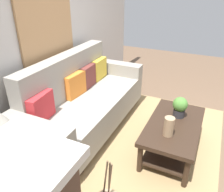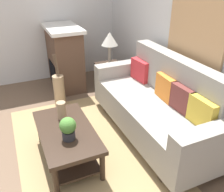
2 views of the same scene
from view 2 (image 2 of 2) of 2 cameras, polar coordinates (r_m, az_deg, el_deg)
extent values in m
plane|color=brown|center=(3.12, -14.36, -14.84)|extent=(9.14, 9.14, 0.00)
cube|color=silver|center=(3.30, 19.93, 13.63)|extent=(5.14, 0.10, 2.70)
cube|color=silver|center=(5.04, -16.67, 18.55)|extent=(0.10, 4.96, 2.70)
cube|color=#A38456|center=(3.19, -5.35, -12.66)|extent=(2.75, 1.71, 0.01)
cube|color=gray|center=(3.34, 9.33, -4.19)|extent=(1.78, 0.84, 0.40)
cube|color=gray|center=(3.29, 14.69, 4.20)|extent=(1.78, 0.20, 0.56)
cube|color=gray|center=(4.05, 1.96, 3.77)|extent=(0.20, 0.84, 0.60)
cube|color=gray|center=(2.68, 21.11, -12.46)|extent=(0.20, 0.84, 0.60)
cube|color=#332319|center=(4.05, 3.10, -1.94)|extent=(0.08, 0.74, 0.12)
cube|color=#332319|center=(3.01, 17.26, -15.63)|extent=(0.08, 0.74, 0.12)
cube|color=red|center=(3.78, 6.70, 6.06)|extent=(0.37, 0.16, 0.32)
cube|color=orange|center=(3.26, 12.61, 1.93)|extent=(0.37, 0.14, 0.32)
cube|color=brown|center=(3.03, 16.27, -0.64)|extent=(0.37, 0.14, 0.32)
cube|color=gold|center=(2.82, 20.51, -3.62)|extent=(0.36, 0.12, 0.32)
cube|color=#332319|center=(2.87, -10.74, -8.12)|extent=(1.10, 0.60, 0.05)
cube|color=#332319|center=(3.05, -10.26, -12.47)|extent=(0.98, 0.50, 0.02)
cylinder|color=#332319|center=(3.37, -16.65, -7.41)|extent=(0.06, 0.06, 0.38)
cylinder|color=#332319|center=(2.62, -13.08, -19.01)|extent=(0.06, 0.06, 0.38)
cylinder|color=#332319|center=(3.43, -8.42, -5.68)|extent=(0.06, 0.06, 0.38)
cylinder|color=#332319|center=(2.70, -2.27, -16.30)|extent=(0.06, 0.06, 0.38)
cylinder|color=tan|center=(3.01, -11.76, -3.31)|extent=(0.11, 0.11, 0.22)
cylinder|color=#2D2D33|center=(2.68, -10.14, -8.97)|extent=(0.14, 0.14, 0.10)
sphere|color=#4C8535|center=(2.61, -10.37, -6.83)|extent=(0.18, 0.18, 0.18)
cube|color=#332319|center=(4.43, -0.52, 4.01)|extent=(0.44, 0.44, 0.56)
cylinder|color=gray|center=(4.32, -0.54, 7.53)|extent=(0.16, 0.16, 0.02)
cylinder|color=gray|center=(4.27, -0.55, 9.61)|extent=(0.05, 0.05, 0.35)
cone|color=beige|center=(4.19, -0.57, 13.32)|extent=(0.28, 0.28, 0.22)
cube|color=brown|center=(4.70, -10.97, 8.47)|extent=(0.90, 0.50, 1.10)
cube|color=black|center=(4.74, -13.69, 5.11)|extent=(0.52, 0.02, 0.44)
cube|color=silver|center=(4.55, -11.64, 15.37)|extent=(1.02, 0.58, 0.06)
cylinder|color=tan|center=(4.12, -12.30, 1.21)|extent=(0.18, 0.18, 0.53)
cylinder|color=brown|center=(3.93, -12.89, 6.92)|extent=(0.05, 0.04, 0.36)
cylinder|color=brown|center=(3.96, -12.74, 7.10)|extent=(0.04, 0.04, 0.36)
cylinder|color=brown|center=(3.95, -13.23, 7.01)|extent=(0.01, 0.05, 0.36)
cube|color=tan|center=(3.24, 19.07, 14.80)|extent=(0.99, 0.03, 0.95)
camera|label=1|loc=(4.65, -24.29, 24.27)|focal=36.21mm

